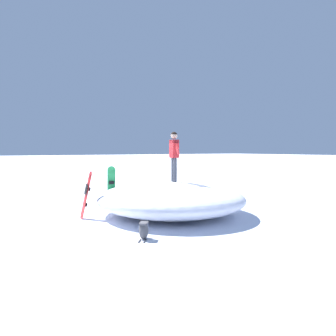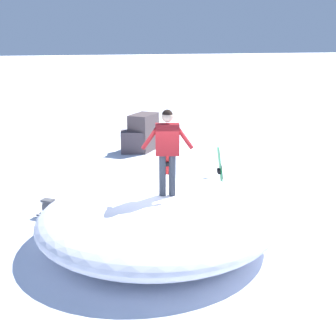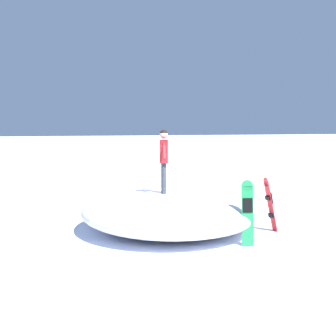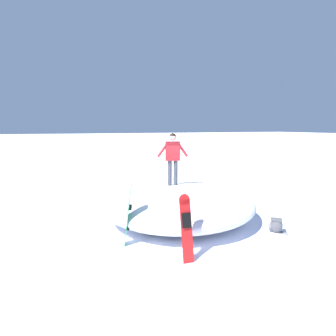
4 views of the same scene
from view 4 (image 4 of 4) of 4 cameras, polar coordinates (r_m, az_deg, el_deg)
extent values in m
plane|color=white|center=(9.33, 3.05, -10.73)|extent=(240.00, 240.00, 0.00)
ellipsoid|color=white|center=(9.17, 2.36, -7.37)|extent=(6.92, 6.85, 1.13)
cylinder|color=#333842|center=(9.08, 0.38, -1.07)|extent=(0.14, 0.14, 0.86)
cylinder|color=#333842|center=(9.10, 1.63, -1.04)|extent=(0.14, 0.14, 0.86)
cube|color=maroon|center=(8.99, 1.02, 3.65)|extent=(0.52, 0.34, 0.64)
sphere|color=beige|center=(8.96, 1.02, 6.62)|extent=(0.23, 0.23, 0.23)
cylinder|color=maroon|center=(8.95, -1.07, 3.99)|extent=(0.41, 0.19, 0.53)
cylinder|color=maroon|center=(9.03, 3.08, 4.02)|extent=(0.41, 0.19, 0.53)
sphere|color=black|center=(8.96, 1.02, 6.77)|extent=(0.22, 0.22, 0.22)
cube|color=red|center=(6.40, 4.01, -13.31)|extent=(0.29, 0.35, 1.43)
cylinder|color=red|center=(6.30, 3.53, -6.77)|extent=(0.28, 0.09, 0.27)
cube|color=black|center=(6.31, 4.00, -11.11)|extent=(0.23, 0.10, 0.34)
cube|color=black|center=(6.39, 3.69, -10.86)|extent=(0.20, 0.10, 0.12)
cube|color=black|center=(6.48, 4.04, -15.46)|extent=(0.20, 0.10, 0.12)
cube|color=#1E8C47|center=(7.23, -8.63, -10.39)|extent=(0.28, 0.34, 1.51)
cylinder|color=#1E8C47|center=(7.02, -7.97, -4.56)|extent=(0.13, 0.30, 0.30)
cube|color=black|center=(7.15, -8.58, -8.34)|extent=(0.12, 0.26, 0.36)
cube|color=black|center=(7.15, -8.04, -8.33)|extent=(0.13, 0.20, 0.12)
cube|color=black|center=(7.32, -8.51, -12.40)|extent=(0.13, 0.20, 0.12)
ellipsoid|color=#4C4C51|center=(8.69, 22.13, -11.33)|extent=(0.43, 0.41, 0.44)
ellipsoid|color=slate|center=(8.70, 21.01, -11.71)|extent=(0.19, 0.20, 0.21)
cube|color=#4C4C51|center=(8.63, 22.20, -10.16)|extent=(0.36, 0.35, 0.06)
cylinder|color=#4C4C51|center=(8.73, 23.42, -12.79)|extent=(0.22, 0.19, 0.04)
cylinder|color=#4C4C51|center=(8.85, 23.33, -12.48)|extent=(0.22, 0.19, 0.04)
camera|label=1|loc=(12.92, 58.39, 0.91)|focal=33.28mm
camera|label=2|loc=(17.74, -1.54, 12.44)|focal=47.99mm
camera|label=3|loc=(14.16, -55.36, 4.60)|focal=45.13mm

